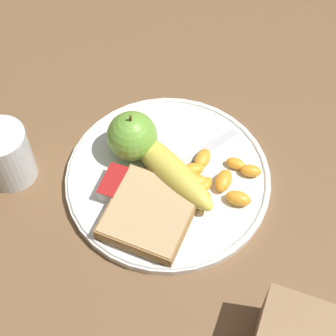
% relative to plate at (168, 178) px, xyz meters
% --- Properties ---
extents(ground_plane, '(3.00, 3.00, 0.00)m').
position_rel_plate_xyz_m(ground_plane, '(0.00, 0.00, -0.01)').
color(ground_plane, brown).
extents(plate, '(0.28, 0.28, 0.01)m').
position_rel_plate_xyz_m(plate, '(0.00, 0.00, 0.00)').
color(plate, white).
rests_on(plate, ground_plane).
extents(juice_glass, '(0.07, 0.07, 0.09)m').
position_rel_plate_xyz_m(juice_glass, '(-0.06, 0.21, 0.03)').
color(juice_glass, silver).
rests_on(juice_glass, ground_plane).
extents(apple, '(0.07, 0.07, 0.08)m').
position_rel_plate_xyz_m(apple, '(0.02, 0.06, 0.04)').
color(apple, '#72B23D').
rests_on(apple, plate).
extents(banana, '(0.12, 0.17, 0.04)m').
position_rel_plate_xyz_m(banana, '(0.01, 0.01, 0.02)').
color(banana, '#E0CC4C').
rests_on(banana, plate).
extents(bread_slice, '(0.11, 0.11, 0.02)m').
position_rel_plate_xyz_m(bread_slice, '(-0.07, -0.00, 0.02)').
color(bread_slice, olive).
rests_on(bread_slice, plate).
extents(fork, '(0.16, 0.12, 0.00)m').
position_rel_plate_xyz_m(fork, '(0.01, -0.00, 0.01)').
color(fork, silver).
rests_on(fork, plate).
extents(jam_packet, '(0.05, 0.04, 0.02)m').
position_rel_plate_xyz_m(jam_packet, '(-0.04, 0.05, 0.01)').
color(jam_packet, silver).
rests_on(jam_packet, plate).
extents(orange_segment_0, '(0.03, 0.04, 0.02)m').
position_rel_plate_xyz_m(orange_segment_0, '(0.02, -0.03, 0.01)').
color(orange_segment_0, '#F9A32D').
rests_on(orange_segment_0, plate).
extents(orange_segment_1, '(0.03, 0.02, 0.01)m').
position_rel_plate_xyz_m(orange_segment_1, '(0.00, -0.05, 0.01)').
color(orange_segment_1, '#F9A32D').
rests_on(orange_segment_1, plate).
extents(orange_segment_2, '(0.04, 0.04, 0.02)m').
position_rel_plate_xyz_m(orange_segment_2, '(-0.03, -0.05, 0.01)').
color(orange_segment_2, '#F9A32D').
rests_on(orange_segment_2, plate).
extents(orange_segment_3, '(0.03, 0.02, 0.02)m').
position_rel_plate_xyz_m(orange_segment_3, '(0.01, -0.07, 0.01)').
color(orange_segment_3, '#F9A32D').
rests_on(orange_segment_3, plate).
extents(orange_segment_4, '(0.02, 0.03, 0.02)m').
position_rel_plate_xyz_m(orange_segment_4, '(-0.01, -0.10, 0.01)').
color(orange_segment_4, '#F9A32D').
rests_on(orange_segment_4, plate).
extents(orange_segment_5, '(0.02, 0.03, 0.02)m').
position_rel_plate_xyz_m(orange_segment_5, '(0.04, -0.10, 0.01)').
color(orange_segment_5, '#F9A32D').
rests_on(orange_segment_5, plate).
extents(orange_segment_6, '(0.02, 0.04, 0.02)m').
position_rel_plate_xyz_m(orange_segment_6, '(0.00, -0.04, 0.01)').
color(orange_segment_6, '#F9A32D').
rests_on(orange_segment_6, plate).
extents(orange_segment_7, '(0.02, 0.03, 0.01)m').
position_rel_plate_xyz_m(orange_segment_7, '(0.05, -0.08, 0.01)').
color(orange_segment_7, '#F9A32D').
rests_on(orange_segment_7, plate).
extents(orange_segment_8, '(0.03, 0.02, 0.02)m').
position_rel_plate_xyz_m(orange_segment_8, '(0.04, -0.04, 0.01)').
color(orange_segment_8, '#F9A32D').
rests_on(orange_segment_8, plate).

